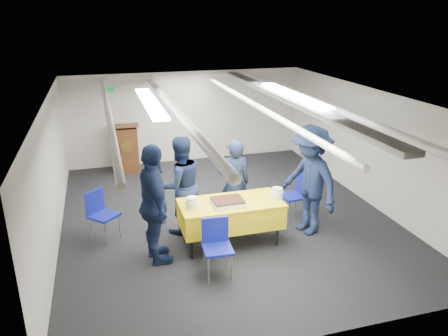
{
  "coord_description": "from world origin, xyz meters",
  "views": [
    {
      "loc": [
        -2.12,
        -7.29,
        3.72
      ],
      "look_at": [
        -0.07,
        -0.2,
        1.05
      ],
      "focal_mm": 35.0,
      "sensor_mm": 36.0,
      "label": 1
    }
  ],
  "objects": [
    {
      "name": "ground",
      "position": [
        0.0,
        0.0,
        0.0
      ],
      "size": [
        7.0,
        7.0,
        0.0
      ],
      "primitive_type": "plane",
      "color": "black",
      "rests_on": "ground"
    },
    {
      "name": "room_shell",
      "position": [
        0.09,
        0.41,
        1.81
      ],
      "size": [
        6.0,
        7.0,
        2.3
      ],
      "color": "beige",
      "rests_on": "ground"
    },
    {
      "name": "serving_table",
      "position": [
        -0.21,
        -1.05,
        0.56
      ],
      "size": [
        1.69,
        0.81,
        0.77
      ],
      "color": "black",
      "rests_on": "ground"
    },
    {
      "name": "sheet_cake",
      "position": [
        -0.28,
        -1.13,
        0.81
      ],
      "size": [
        0.52,
        0.41,
        0.09
      ],
      "color": "white",
      "rests_on": "serving_table"
    },
    {
      "name": "plate_stack_left",
      "position": [
        -0.86,
        -1.1,
        0.86
      ],
      "size": [
        0.21,
        0.21,
        0.18
      ],
      "color": "white",
      "rests_on": "serving_table"
    },
    {
      "name": "plate_stack_right",
      "position": [
        0.58,
        -1.1,
        0.85
      ],
      "size": [
        0.22,
        0.22,
        0.17
      ],
      "color": "white",
      "rests_on": "serving_table"
    },
    {
      "name": "podium",
      "position": [
        -1.6,
        3.05,
        0.61
      ],
      "size": [
        0.62,
        0.53,
        1.25
      ],
      "color": "#5C3117",
      "rests_on": "ground"
    },
    {
      "name": "chair_near",
      "position": [
        -0.66,
        -1.83,
        0.53
      ],
      "size": [
        0.45,
        0.45,
        0.87
      ],
      "color": "gray",
      "rests_on": "ground"
    },
    {
      "name": "chair_right",
      "position": [
        1.28,
        -0.43,
        0.53
      ],
      "size": [
        0.46,
        0.46,
        0.87
      ],
      "color": "gray",
      "rests_on": "ground"
    },
    {
      "name": "chair_left",
      "position": [
        -2.28,
        -0.25,
        0.53
      ],
      "size": [
        0.59,
        0.59,
        0.87
      ],
      "color": "gray",
      "rests_on": "ground"
    },
    {
      "name": "sailor_a",
      "position": [
        0.06,
        -0.38,
        0.81
      ],
      "size": [
        0.6,
        0.41,
        1.62
      ],
      "primitive_type": "imported",
      "rotation": [
        0.0,
        0.0,
        3.1
      ],
      "color": "black",
      "rests_on": "ground"
    },
    {
      "name": "sailor_b",
      "position": [
        -0.91,
        -0.36,
        0.87
      ],
      "size": [
        0.98,
        0.83,
        1.75
      ],
      "primitive_type": "imported",
      "rotation": [
        0.0,
        0.0,
        3.36
      ],
      "color": "black",
      "rests_on": "ground"
    },
    {
      "name": "sailor_c",
      "position": [
        -1.47,
        -1.24,
        0.95
      ],
      "size": [
        0.59,
        1.16,
        1.91
      ],
      "primitive_type": "imported",
      "rotation": [
        0.0,
        0.0,
        1.69
      ],
      "color": "black",
      "rests_on": "ground"
    },
    {
      "name": "sailor_d",
      "position": [
        1.22,
        -1.0,
        0.97
      ],
      "size": [
        1.02,
        1.4,
        1.94
      ],
      "primitive_type": "imported",
      "rotation": [
        0.0,
        0.0,
        -1.31
      ],
      "color": "black",
      "rests_on": "ground"
    }
  ]
}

